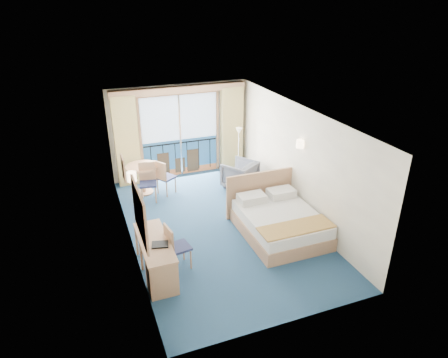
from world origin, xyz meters
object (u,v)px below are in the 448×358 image
round_table (143,172)px  table_chair_a (164,176)px  floor_lamp (239,139)px  table_chair_b (148,179)px  desk (160,268)px  nightstand (276,194)px  desk_chair (175,245)px  bed (279,221)px  armchair (240,174)px

round_table → table_chair_a: 0.58m
floor_lamp → round_table: floor_lamp is taller
floor_lamp → table_chair_b: 2.95m
floor_lamp → desk: 5.40m
nightstand → desk: bearing=-148.4°
desk_chair → round_table: 3.55m
round_table → nightstand: bearing=-31.1°
bed → desk_chair: size_ratio=2.17×
desk → round_table: 4.02m
armchair → round_table: 2.66m
armchair → table_chair_a: table_chair_a is taller
floor_lamp → desk: (-3.31, -4.21, -0.70)m
table_chair_a → table_chair_b: (-0.45, -0.14, 0.02)m
nightstand → floor_lamp: floor_lamp is taller
desk → table_chair_a: table_chair_a is taller
round_table → table_chair_b: (0.05, -0.43, -0.03)m
floor_lamp → desk_chair: floor_lamp is taller
round_table → desk: bearing=-96.0°
bed → table_chair_b: size_ratio=2.08×
desk → table_chair_a: 3.81m
floor_lamp → table_chair_a: floor_lamp is taller
bed → desk: bed is taller
round_table → table_chair_a: size_ratio=0.90×
armchair → table_chair_b: (-2.53, 0.17, 0.19)m
desk_chair → table_chair_a: (0.53, 3.26, 0.01)m
floor_lamp → table_chair_a: size_ratio=1.49×
table_chair_a → desk: bearing=133.2°
bed → table_chair_a: bearing=124.8°
floor_lamp → desk: bearing=-128.1°
desk_chair → table_chair_a: table_chair_a is taller
table_chair_a → floor_lamp: bearing=-110.7°
floor_lamp → table_chair_b: bearing=-167.1°
desk → table_chair_b: bearing=82.4°
desk → round_table: bearing=84.0°
floor_lamp → table_chair_a: bearing=-167.9°
desk → table_chair_b: 3.60m
table_chair_a → table_chair_b: 0.47m
armchair → table_chair_a: (-2.08, 0.30, 0.17)m
table_chair_b → desk_chair: bearing=-80.7°
nightstand → table_chair_a: bearing=148.7°
nightstand → armchair: armchair is taller
bed → table_chair_b: (-2.42, 2.69, 0.26)m
desk_chair → nightstand: bearing=-70.4°
bed → nightstand: 1.40m
desk → nightstand: bearing=31.6°
bed → desk_chair: bed is taller
desk_chair → desk: bearing=129.2°
table_chair_a → armchair: bearing=-131.1°
nightstand → floor_lamp: (-0.17, 2.07, 0.82)m
round_table → armchair: bearing=-13.0°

